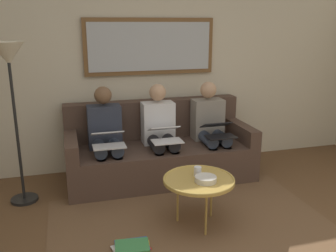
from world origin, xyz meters
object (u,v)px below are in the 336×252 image
(framed_mirror, at_px, (150,47))
(laptop_black, at_px, (218,130))
(bowl, at_px, (206,179))
(couch, at_px, (159,152))
(laptop_white, at_px, (165,134))
(standing_lamp, at_px, (10,72))
(person_right, at_px, (106,134))
(laptop_silver, at_px, (108,139))
(person_left, at_px, (210,126))
(coffee_table, at_px, (199,180))
(cup, at_px, (198,171))
(person_middle, at_px, (160,130))
(magazine_stack, at_px, (132,247))

(framed_mirror, bearing_deg, laptop_black, 132.70)
(bowl, bearing_deg, couch, -85.43)
(laptop_white, bearing_deg, framed_mirror, -90.00)
(bowl, height_order, standing_lamp, standing_lamp)
(person_right, xyz_separation_m, laptop_silver, (0.00, 0.24, 0.02))
(framed_mirror, distance_m, person_left, 1.23)
(coffee_table, xyz_separation_m, person_right, (0.71, -1.15, 0.16))
(bowl, relative_size, laptop_white, 0.54)
(coffee_table, bearing_deg, person_right, -58.39)
(cup, bearing_deg, person_middle, -85.83)
(person_right, height_order, laptop_silver, person_right)
(laptop_black, relative_size, standing_lamp, 0.21)
(bowl, distance_m, magazine_stack, 0.86)
(magazine_stack, height_order, standing_lamp, standing_lamp)
(couch, height_order, magazine_stack, couch)
(bowl, distance_m, person_middle, 1.23)
(cup, distance_m, person_right, 1.30)
(laptop_white, height_order, laptop_silver, laptop_white)
(couch, distance_m, laptop_white, 0.44)
(standing_lamp, bearing_deg, person_left, -174.81)
(laptop_black, bearing_deg, person_left, -90.00)
(framed_mirror, height_order, laptop_silver, framed_mirror)
(person_left, bearing_deg, standing_lamp, 5.19)
(cup, height_order, laptop_black, laptop_black)
(coffee_table, height_order, laptop_black, laptop_black)
(couch, xyz_separation_m, laptop_silver, (0.64, 0.31, 0.31))
(standing_lamp, bearing_deg, magazine_stack, 128.22)
(person_middle, bearing_deg, bowl, 94.82)
(framed_mirror, bearing_deg, magazine_stack, 71.80)
(couch, relative_size, person_right, 1.93)
(framed_mirror, distance_m, person_middle, 1.05)
(person_middle, xyz_separation_m, person_right, (0.64, 0.00, 0.00))
(laptop_silver, height_order, magazine_stack, laptop_silver)
(cup, distance_m, person_middle, 1.09)
(framed_mirror, xyz_separation_m, laptop_white, (0.00, 0.69, -0.92))
(cup, height_order, laptop_white, laptop_white)
(framed_mirror, distance_m, laptop_white, 1.16)
(cup, relative_size, person_right, 0.08)
(couch, bearing_deg, framed_mirror, -90.00)
(person_middle, bearing_deg, magazine_stack, 66.41)
(laptop_black, height_order, magazine_stack, laptop_black)
(laptop_black, bearing_deg, magazine_stack, 42.83)
(couch, xyz_separation_m, person_right, (0.64, 0.07, 0.30))
(magazine_stack, bearing_deg, laptop_silver, -88.45)
(framed_mirror, relative_size, magazine_stack, 4.89)
(couch, height_order, person_left, person_left)
(person_left, bearing_deg, laptop_silver, 10.62)
(framed_mirror, height_order, person_middle, framed_mirror)
(person_middle, distance_m, laptop_white, 0.24)
(cup, bearing_deg, laptop_silver, -49.49)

